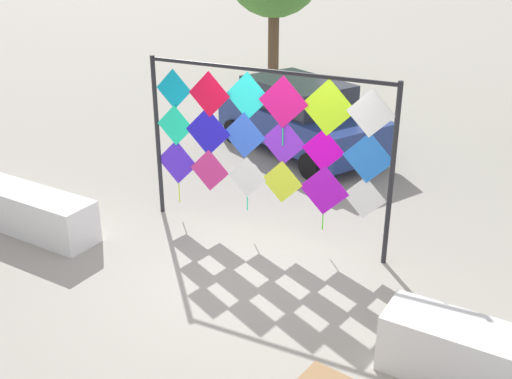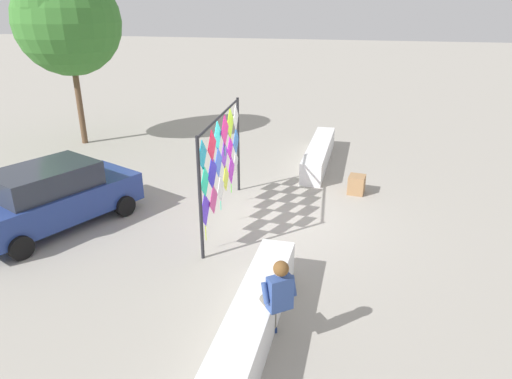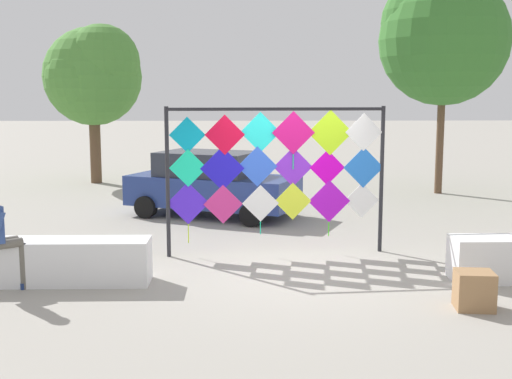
{
  "view_description": "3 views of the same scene",
  "coord_description": "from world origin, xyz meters",
  "px_view_note": "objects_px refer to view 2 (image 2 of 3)",
  "views": [
    {
      "loc": [
        3.78,
        -5.84,
        4.27
      ],
      "look_at": [
        0.08,
        0.32,
        1.15
      ],
      "focal_mm": 41.98,
      "sensor_mm": 36.0,
      "label": 1
    },
    {
      "loc": [
        -9.74,
        -1.98,
        4.8
      ],
      "look_at": [
        -0.71,
        0.26,
        1.01
      ],
      "focal_mm": 32.08,
      "sensor_mm": 36.0,
      "label": 2
    },
    {
      "loc": [
        -0.89,
        -9.96,
        2.76
      ],
      "look_at": [
        -0.65,
        0.53,
        1.23
      ],
      "focal_mm": 45.82,
      "sensor_mm": 36.0,
      "label": 3
    }
  ],
  "objects_px": {
    "seated_vendor": "(276,295)",
    "parked_car": "(52,196)",
    "kite_display_rack": "(222,156)",
    "cardboard_box_large": "(356,185)",
    "tree_palm_like": "(65,19)"
  },
  "relations": [
    {
      "from": "kite_display_rack",
      "to": "seated_vendor",
      "type": "relative_size",
      "value": 2.51
    },
    {
      "from": "seated_vendor",
      "to": "parked_car",
      "type": "distance_m",
      "value": 6.35
    },
    {
      "from": "parked_car",
      "to": "tree_palm_like",
      "type": "height_order",
      "value": "tree_palm_like"
    },
    {
      "from": "kite_display_rack",
      "to": "tree_palm_like",
      "type": "distance_m",
      "value": 8.94
    },
    {
      "from": "parked_car",
      "to": "cardboard_box_large",
      "type": "height_order",
      "value": "parked_car"
    },
    {
      "from": "kite_display_rack",
      "to": "parked_car",
      "type": "relative_size",
      "value": 0.92
    },
    {
      "from": "seated_vendor",
      "to": "parked_car",
      "type": "relative_size",
      "value": 0.37
    },
    {
      "from": "parked_car",
      "to": "cardboard_box_large",
      "type": "distance_m",
      "value": 7.65
    },
    {
      "from": "seated_vendor",
      "to": "tree_palm_like",
      "type": "bearing_deg",
      "value": 45.91
    },
    {
      "from": "kite_display_rack",
      "to": "cardboard_box_large",
      "type": "distance_m",
      "value": 4.08
    },
    {
      "from": "parked_car",
      "to": "tree_palm_like",
      "type": "bearing_deg",
      "value": 28.66
    },
    {
      "from": "seated_vendor",
      "to": "parked_car",
      "type": "height_order",
      "value": "seated_vendor"
    },
    {
      "from": "parked_car",
      "to": "tree_palm_like",
      "type": "xyz_separation_m",
      "value": [
        6.12,
        3.34,
        3.58
      ]
    },
    {
      "from": "seated_vendor",
      "to": "tree_palm_like",
      "type": "xyz_separation_m",
      "value": [
        8.81,
        9.09,
        3.44
      ]
    },
    {
      "from": "kite_display_rack",
      "to": "cardboard_box_large",
      "type": "xyz_separation_m",
      "value": [
        2.41,
        -3.02,
        -1.33
      ]
    }
  ]
}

